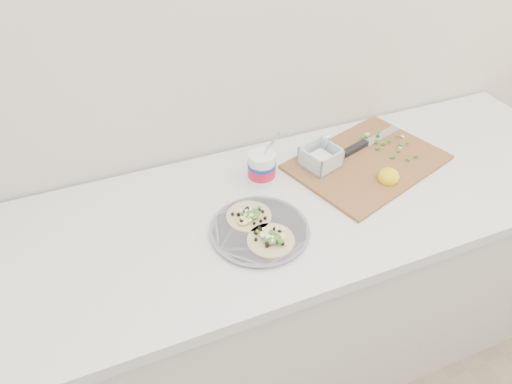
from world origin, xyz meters
name	(u,v)px	position (x,y,z in m)	size (l,w,h in m)	color
counter	(241,305)	(0.00, 1.43, 0.45)	(2.44, 0.66, 0.90)	silver
taco_plate	(260,228)	(0.03, 1.33, 0.92)	(0.28, 0.28, 0.04)	slate
tub	(263,165)	(0.13, 1.54, 0.96)	(0.09, 0.09, 0.20)	white
cutboard	(363,158)	(0.47, 1.50, 0.92)	(0.57, 0.48, 0.08)	brown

